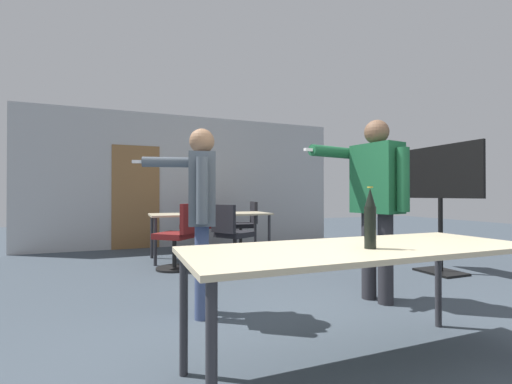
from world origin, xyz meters
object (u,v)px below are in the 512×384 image
Objects in this scene: person_center_tall at (200,202)px; person_far_watching at (376,192)px; tv_screen at (440,191)px; office_chair_far_right at (179,238)px; office_chair_far_left at (232,237)px; beer_bottle at (370,219)px; office_chair_near_pushed at (199,228)px; office_chair_side_rolled at (245,227)px.

person_far_watching reaches higher than person_center_tall.
office_chair_far_right is (-3.30, 1.51, -0.68)m from tv_screen.
tv_screen is 1.85× the size of office_chair_far_right.
beer_bottle reaches higher than office_chair_far_left.
person_far_watching reaches higher than office_chair_far_left.
office_chair_side_rolled is at bearing -138.92° from office_chair_near_pushed.
person_far_watching is 5.05× the size of beer_bottle.
office_chair_side_rolled is at bearing -8.66° from person_far_watching.
office_chair_near_pushed is at bearing 154.53° from office_chair_far_left.
office_chair_far_right reaches higher than office_chair_near_pushed.
person_center_tall is 1.80× the size of office_chair_near_pushed.
tv_screen is 1.90× the size of office_chair_near_pushed.
office_chair_far_left is at bearing 9.48° from person_far_watching.
tv_screen is 1.81m from person_far_watching.
beer_bottle is (-2.71, -1.82, -0.20)m from tv_screen.
beer_bottle is at bearing -56.04° from tv_screen.
office_chair_far_left is 0.98× the size of office_chair_far_right.
person_far_watching is at bearing -68.10° from tv_screen.
office_chair_near_pushed is at bearing 20.47° from office_chair_far_right.
office_chair_near_pushed is 4.98m from beer_bottle.
office_chair_side_rolled is 2.58× the size of beer_bottle.
office_chair_far_left is at bearing 151.94° from office_chair_near_pushed.
office_chair_far_right reaches higher than office_chair_side_rolled.
person_center_tall reaches higher than office_chair_side_rolled.
person_center_tall is at bearing 134.38° from office_chair_near_pushed.
person_center_tall is 1.78× the size of office_chair_side_rolled.
person_center_tall is at bearing -55.74° from office_chair_far_left.
office_chair_side_rolled is at bearing -147.86° from tv_screen.
person_far_watching is at bearing -86.31° from person_center_tall.
person_center_tall is 1.75× the size of office_chair_far_right.
office_chair_far_left is (-2.51, 1.55, -0.69)m from tv_screen.
tv_screen reaches higher than office_chair_near_pushed.
tv_screen is 1.89× the size of office_chair_far_left.
office_chair_far_left is 1.00× the size of office_chair_near_pushed.
person_center_tall is 1.56m from beer_bottle.
office_chair_side_rolled is at bearing 121.91° from office_chair_far_left.
office_chair_far_left is at bearing 86.55° from beer_bottle.
office_chair_side_rolled is (-0.14, 3.57, -0.66)m from person_far_watching.
office_chair_far_right is (-0.80, -0.04, 0.02)m from office_chair_far_left.
person_far_watching is 1.96× the size of office_chair_side_rolled.
person_far_watching is 1.98× the size of office_chair_near_pushed.
office_chair_near_pushed is 2.55× the size of beer_bottle.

